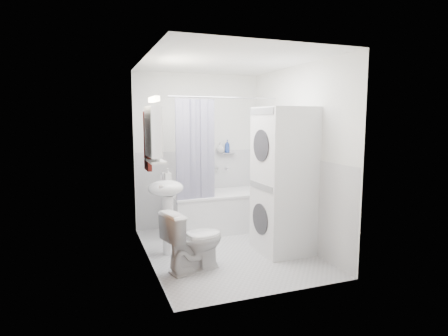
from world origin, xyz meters
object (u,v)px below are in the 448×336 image
object	(u,v)px
bathtub	(221,209)
washer_dryer	(284,181)
toilet	(194,240)
sink	(166,200)

from	to	relation	value
bathtub	washer_dryer	xyz separation A→B (m)	(0.44, -1.17, 0.60)
toilet	bathtub	bearing A→B (deg)	-45.98
toilet	sink	bearing A→B (deg)	1.83
bathtub	washer_dryer	distance (m)	1.38
bathtub	sink	size ratio (longest dim) A/B	1.47
bathtub	toilet	bearing A→B (deg)	-120.72
sink	toilet	world-z (taller)	sink
bathtub	toilet	world-z (taller)	toilet
bathtub	washer_dryer	bearing A→B (deg)	-69.47
bathtub	sink	distance (m)	1.31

